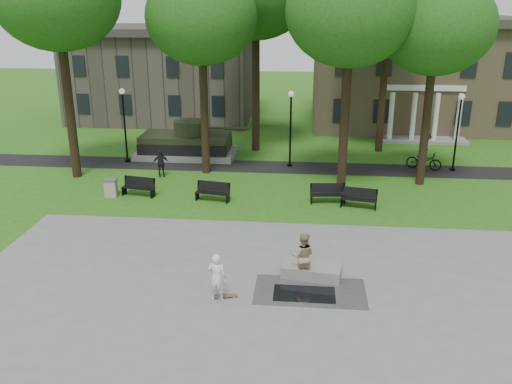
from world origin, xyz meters
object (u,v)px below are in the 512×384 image
friend_watching (303,256)px  park_bench_0 (139,186)px  trash_bin (111,188)px  concrete_block (312,271)px  cyclist (425,155)px  skateboarder (217,277)px

friend_watching → park_bench_0: 12.20m
park_bench_0 → trash_bin: park_bench_0 is taller
concrete_block → park_bench_0: 12.34m
cyclist → park_bench_0: (-16.12, -6.29, -0.42)m
park_bench_0 → trash_bin: (-1.43, -0.27, -0.04)m
park_bench_0 → skateboarder: bearing=-48.7°
concrete_block → friend_watching: 0.79m
friend_watching → trash_bin: (-10.28, 8.12, -0.45)m
concrete_block → cyclist: (6.92, 14.52, 0.70)m
skateboarder → park_bench_0: size_ratio=0.95×
friend_watching → park_bench_0: friend_watching is taller
cyclist → park_bench_0: bearing=131.8°
concrete_block → cyclist: size_ratio=0.95×
skateboarder → cyclist: size_ratio=0.77×
cyclist → park_bench_0: 17.30m
concrete_block → skateboarder: bearing=-148.2°
concrete_block → skateboarder: 3.92m
skateboarder → trash_bin: bearing=-52.8°
trash_bin → friend_watching: bearing=-38.3°
skateboarder → trash_bin: size_ratio=1.84×
concrete_block → park_bench_0: bearing=138.2°
trash_bin → concrete_block: bearing=-36.8°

